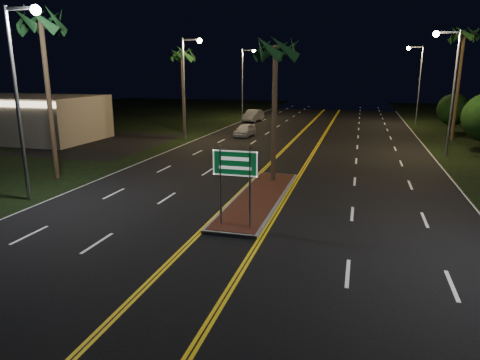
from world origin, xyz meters
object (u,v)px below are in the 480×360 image
(streetlight_right_far, at_px, (417,76))
(car_far, at_px, (253,115))
(median_island, at_px, (259,198))
(palm_left_far, at_px, (182,55))
(commercial_building, at_px, (18,118))
(highway_sign, at_px, (235,171))
(shrub_far, at_px, (454,110))
(palm_left_near, at_px, (41,23))
(streetlight_right_mid, at_px, (449,78))
(palm_median, at_px, (276,50))
(palm_right_far, at_px, (464,36))
(streetlight_left_far, at_px, (245,75))
(car_near, at_px, (245,129))
(streetlight_left_mid, at_px, (188,77))
(streetlight_left_near, at_px, (22,82))

(streetlight_right_far, bearing_deg, car_far, -174.86)
(median_island, xyz_separation_m, palm_left_far, (-12.80, 21.00, 7.66))
(commercial_building, bearing_deg, highway_sign, -33.48)
(highway_sign, height_order, commercial_building, commercial_building)
(car_far, bearing_deg, shrub_far, -4.79)
(highway_sign, bearing_deg, streetlight_right_far, 74.85)
(palm_left_far, bearing_deg, palm_left_near, -89.14)
(streetlight_right_mid, xyz_separation_m, palm_median, (-10.61, -11.50, 1.62))
(palm_left_far, height_order, palm_right_far, palm_right_far)
(streetlight_left_far, xyz_separation_m, palm_median, (10.61, -33.50, 1.62))
(shrub_far, relative_size, car_near, 0.92)
(streetlight_left_mid, distance_m, streetlight_right_far, 27.83)
(median_island, bearing_deg, palm_right_far, 60.90)
(streetlight_left_far, bearing_deg, highway_sign, -75.56)
(streetlight_right_far, bearing_deg, palm_left_near, -124.21)
(streetlight_right_far, xyz_separation_m, palm_median, (-10.61, -31.50, 1.62))
(palm_right_far, bearing_deg, streetlight_left_near, -132.00)
(palm_median, bearing_deg, palm_right_far, 56.72)
(palm_median, bearing_deg, car_far, 106.01)
(palm_right_far, bearing_deg, shrub_far, 80.54)
(highway_sign, distance_m, streetlight_left_near, 11.17)
(highway_sign, xyz_separation_m, car_near, (-6.20, 24.64, -1.69))
(palm_median, xyz_separation_m, palm_right_far, (12.80, 19.50, 1.87))
(car_near, bearing_deg, commercial_building, -155.51)
(streetlight_left_mid, relative_size, car_far, 1.78)
(shrub_far, bearing_deg, streetlight_left_mid, -153.82)
(shrub_far, bearing_deg, palm_right_far, -99.46)
(streetlight_right_far, relative_size, car_near, 2.10)
(median_island, distance_m, palm_left_far, 25.76)
(palm_right_far, bearing_deg, palm_left_far, -175.53)
(streetlight_right_mid, bearing_deg, streetlight_left_mid, 174.62)
(streetlight_left_far, relative_size, shrub_far, 2.27)
(streetlight_right_mid, relative_size, palm_left_near, 0.92)
(palm_left_far, distance_m, car_near, 9.66)
(streetlight_left_far, bearing_deg, car_near, -75.08)
(highway_sign, relative_size, shrub_far, 0.81)
(streetlight_left_far, xyz_separation_m, car_near, (4.41, -16.57, -4.94))
(highway_sign, height_order, streetlight_right_mid, streetlight_right_mid)
(commercial_building, relative_size, palm_median, 1.81)
(palm_left_far, bearing_deg, streetlight_left_near, -84.79)
(highway_sign, relative_size, palm_left_near, 0.33)
(commercial_building, height_order, palm_left_near, palm_left_near)
(streetlight_left_far, xyz_separation_m, palm_left_near, (-1.89, -36.00, 3.02))
(highway_sign, xyz_separation_m, palm_right_far, (12.80, 27.20, 6.74))
(car_near, bearing_deg, streetlight_right_far, 44.78)
(shrub_far, bearing_deg, palm_left_far, -163.26)
(streetlight_right_mid, xyz_separation_m, palm_left_near, (-23.11, -14.00, 3.02))
(streetlight_left_near, distance_m, shrub_far, 40.39)
(streetlight_left_far, distance_m, palm_median, 35.18)
(streetlight_left_near, relative_size, streetlight_left_far, 1.00)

